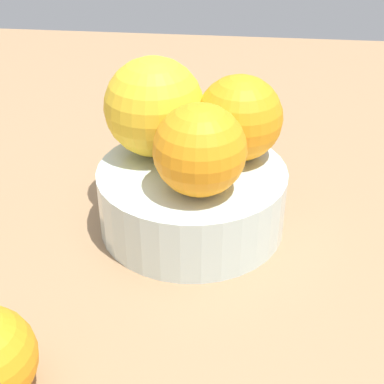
{
  "coord_description": "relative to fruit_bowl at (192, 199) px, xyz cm",
  "views": [
    {
      "loc": [
        40.05,
        4.39,
        28.99
      ],
      "look_at": [
        0.0,
        0.0,
        3.31
      ],
      "focal_mm": 52.6,
      "sensor_mm": 36.0,
      "label": 1
    }
  ],
  "objects": [
    {
      "name": "orange_in_bowl_2",
      "position": [
        -2.71,
        3.67,
        6.5
      ],
      "size": [
        7.24,
        7.24,
        7.24
      ],
      "primitive_type": "sphere",
      "color": "orange",
      "rests_on": "fruit_bowl"
    },
    {
      "name": "ground_plane",
      "position": [
        0.0,
        0.0,
        -3.63
      ],
      "size": [
        110.0,
        110.0,
        2.0
      ],
      "primitive_type": "cube",
      "color": "#997551"
    },
    {
      "name": "fruit_bowl",
      "position": [
        0.0,
        0.0,
        0.0
      ],
      "size": [
        15.91,
        15.91,
        5.51
      ],
      "color": "silver",
      "rests_on": "ground_plane"
    },
    {
      "name": "orange_in_bowl_1",
      "position": [
        -2.82,
        -3.51,
        7.1
      ],
      "size": [
        8.44,
        8.44,
        8.44
      ],
      "primitive_type": "sphere",
      "color": "yellow",
      "rests_on": "fruit_bowl"
    },
    {
      "name": "orange_in_bowl_0",
      "position": [
        3.14,
        0.93,
        6.45
      ],
      "size": [
        7.14,
        7.14,
        7.14
      ],
      "primitive_type": "sphere",
      "color": "orange",
      "rests_on": "fruit_bowl"
    }
  ]
}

